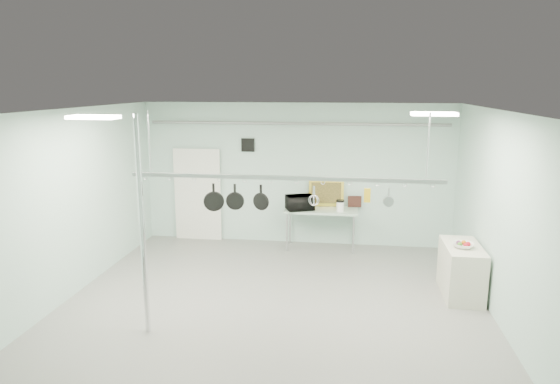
# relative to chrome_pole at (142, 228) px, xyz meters

# --- Properties ---
(floor) EXTENTS (8.00, 8.00, 0.00)m
(floor) POSITION_rel_chrome_pole_xyz_m (1.70, 0.60, -1.60)
(floor) COLOR gray
(floor) RESTS_ON ground
(ceiling) EXTENTS (7.00, 8.00, 0.02)m
(ceiling) POSITION_rel_chrome_pole_xyz_m (1.70, 0.60, 1.59)
(ceiling) COLOR silver
(ceiling) RESTS_ON back_wall
(back_wall) EXTENTS (7.00, 0.02, 3.20)m
(back_wall) POSITION_rel_chrome_pole_xyz_m (1.70, 4.59, 0.00)
(back_wall) COLOR #ADD0C4
(back_wall) RESTS_ON floor
(right_wall) EXTENTS (0.02, 8.00, 3.20)m
(right_wall) POSITION_rel_chrome_pole_xyz_m (5.19, 0.60, 0.00)
(right_wall) COLOR #ADD0C4
(right_wall) RESTS_ON floor
(door) EXTENTS (1.10, 0.10, 2.20)m
(door) POSITION_rel_chrome_pole_xyz_m (-0.60, 4.54, -0.55)
(door) COLOR silver
(door) RESTS_ON floor
(wall_vent) EXTENTS (0.30, 0.04, 0.30)m
(wall_vent) POSITION_rel_chrome_pole_xyz_m (0.60, 4.57, 0.65)
(wall_vent) COLOR black
(wall_vent) RESTS_ON back_wall
(conduit_pipe) EXTENTS (6.60, 0.07, 0.07)m
(conduit_pipe) POSITION_rel_chrome_pole_xyz_m (1.70, 4.50, 1.15)
(conduit_pipe) COLOR gray
(conduit_pipe) RESTS_ON back_wall
(chrome_pole) EXTENTS (0.08, 0.08, 3.20)m
(chrome_pole) POSITION_rel_chrome_pole_xyz_m (0.00, 0.00, 0.00)
(chrome_pole) COLOR silver
(chrome_pole) RESTS_ON floor
(prep_table) EXTENTS (1.60, 0.70, 0.91)m
(prep_table) POSITION_rel_chrome_pole_xyz_m (2.30, 4.20, -0.77)
(prep_table) COLOR #9BB6A6
(prep_table) RESTS_ON floor
(side_cabinet) EXTENTS (0.60, 1.20, 0.90)m
(side_cabinet) POSITION_rel_chrome_pole_xyz_m (4.85, 2.00, -1.15)
(side_cabinet) COLOR beige
(side_cabinet) RESTS_ON floor
(pot_rack) EXTENTS (4.80, 0.06, 1.00)m
(pot_rack) POSITION_rel_chrome_pole_xyz_m (1.90, 0.90, 0.63)
(pot_rack) COLOR #B7B7BC
(pot_rack) RESTS_ON ceiling
(light_panel_left) EXTENTS (0.65, 0.30, 0.05)m
(light_panel_left) POSITION_rel_chrome_pole_xyz_m (-0.50, -0.20, 1.56)
(light_panel_left) COLOR white
(light_panel_left) RESTS_ON ceiling
(light_panel_right) EXTENTS (0.65, 0.30, 0.05)m
(light_panel_right) POSITION_rel_chrome_pole_xyz_m (4.10, 1.20, 1.56)
(light_panel_right) COLOR white
(light_panel_right) RESTS_ON ceiling
(microwave) EXTENTS (0.69, 0.59, 0.32)m
(microwave) POSITION_rel_chrome_pole_xyz_m (1.84, 4.07, -0.53)
(microwave) COLOR black
(microwave) RESTS_ON prep_table
(coffee_canister) EXTENTS (0.18, 0.18, 0.21)m
(coffee_canister) POSITION_rel_chrome_pole_xyz_m (2.72, 4.05, -0.59)
(coffee_canister) COLOR white
(coffee_canister) RESTS_ON prep_table
(painting_large) EXTENTS (0.79, 0.19, 0.58)m
(painting_large) POSITION_rel_chrome_pole_xyz_m (2.39, 4.50, -0.41)
(painting_large) COLOR gold
(painting_large) RESTS_ON prep_table
(painting_small) EXTENTS (0.31, 0.11, 0.25)m
(painting_small) POSITION_rel_chrome_pole_xyz_m (3.03, 4.50, -0.57)
(painting_small) COLOR black
(painting_small) RESTS_ON prep_table
(fruit_bowl) EXTENTS (0.42, 0.42, 0.08)m
(fruit_bowl) POSITION_rel_chrome_pole_xyz_m (4.82, 1.88, -0.66)
(fruit_bowl) COLOR white
(fruit_bowl) RESTS_ON side_cabinet
(skillet_left) EXTENTS (0.32, 0.14, 0.44)m
(skillet_left) POSITION_rel_chrome_pole_xyz_m (0.80, 0.90, 0.27)
(skillet_left) COLOR black
(skillet_left) RESTS_ON pot_rack
(skillet_mid) EXTENTS (0.28, 0.08, 0.40)m
(skillet_mid) POSITION_rel_chrome_pole_xyz_m (1.14, 0.90, 0.29)
(skillet_mid) COLOR black
(skillet_mid) RESTS_ON pot_rack
(skillet_right) EXTENTS (0.28, 0.14, 0.38)m
(skillet_right) POSITION_rel_chrome_pole_xyz_m (1.55, 0.90, 0.30)
(skillet_right) COLOR black
(skillet_right) RESTS_ON pot_rack
(whisk) EXTENTS (0.17, 0.17, 0.32)m
(whisk) POSITION_rel_chrome_pole_xyz_m (2.37, 0.90, 0.33)
(whisk) COLOR #AEADB2
(whisk) RESTS_ON pot_rack
(grater) EXTENTS (0.10, 0.04, 0.24)m
(grater) POSITION_rel_chrome_pole_xyz_m (3.16, 0.90, 0.37)
(grater) COLOR yellow
(grater) RESTS_ON pot_rack
(saucepan) EXTENTS (0.17, 0.12, 0.28)m
(saucepan) POSITION_rel_chrome_pole_xyz_m (3.48, 0.90, 0.34)
(saucepan) COLOR #A1A2A6
(saucepan) RESTS_ON pot_rack
(fruit_cluster) EXTENTS (0.24, 0.24, 0.09)m
(fruit_cluster) POSITION_rel_chrome_pole_xyz_m (4.82, 1.88, -0.62)
(fruit_cluster) COLOR #A90F1D
(fruit_cluster) RESTS_ON fruit_bowl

